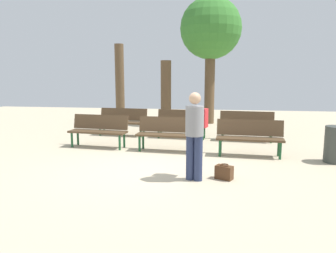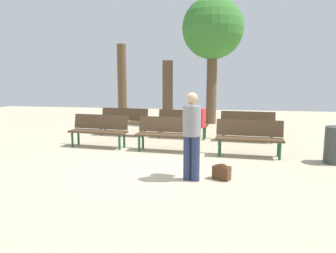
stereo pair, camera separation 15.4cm
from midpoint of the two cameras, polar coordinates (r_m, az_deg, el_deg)
name	(u,v)px [view 1 (the left image)]	position (r m, az deg, el deg)	size (l,w,h in m)	color
ground_plane	(153,167)	(7.02, -3.30, -7.19)	(24.00, 24.00, 0.00)	#BCAD8E
bench_r0_c0	(99,129)	(9.09, -12.52, -0.39)	(1.64, 0.63, 0.87)	#4C3823
bench_r0_c1	(168,132)	(8.42, -0.55, -0.91)	(1.63, 0.59, 0.87)	#4C3823
bench_r0_c2	(250,135)	(8.14, 13.63, -1.52)	(1.63, 0.57, 0.87)	#4C3823
bench_r1_c0	(122,120)	(10.74, -8.41, 1.16)	(1.63, 0.61, 0.87)	#4C3823
bench_r1_c1	(182,122)	(10.20, 2.04, 0.83)	(1.63, 0.59, 0.87)	#4C3823
bench_r1_c2	(247,124)	(10.00, 13.23, 0.43)	(1.63, 0.60, 0.87)	#4C3823
tree_0	(120,82)	(14.47, -8.78, 7.68)	(0.39, 0.39, 3.28)	brown
tree_1	(166,93)	(12.74, -0.71, 5.88)	(0.41, 0.41, 2.52)	brown
tree_2	(211,30)	(13.40, 7.17, 16.45)	(2.42, 2.42, 4.99)	brown
visitor_with_backpack	(195,131)	(6.03, 4.08, -0.75)	(0.45, 0.59, 1.65)	navy
handbag	(224,172)	(6.29, 9.14, -7.94)	(0.37, 0.30, 0.29)	#4C2D19
trash_bin	(336,144)	(8.20, 26.94, -2.83)	(0.49, 0.49, 0.83)	#383D38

